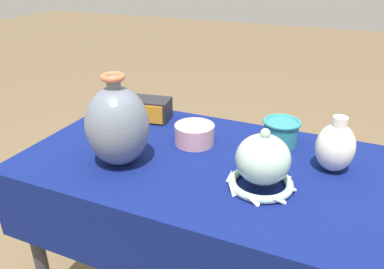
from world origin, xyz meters
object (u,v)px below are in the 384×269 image
Objects in this scene: mosaic_tile_box at (150,109)px; jar_round_ivory at (335,147)px; vase_dome_bell at (262,164)px; pot_squat_rose at (195,134)px; vase_tall_bulbous at (117,125)px; cup_wide_teal at (281,131)px.

jar_round_ivory reaches higher than mosaic_tile_box.
vase_dome_bell reaches higher than pot_squat_rose.
jar_round_ivory is at bearing 0.62° from pot_squat_rose.
vase_tall_bulbous is 1.47× the size of vase_dome_bell.
vase_tall_bulbous is 0.53m from cup_wide_teal.
cup_wide_teal reaches higher than mosaic_tile_box.
vase_dome_bell reaches higher than cup_wide_teal.
mosaic_tile_box is 1.24× the size of pot_squat_rose.
pot_squat_rose is (-0.44, -0.00, -0.04)m from jar_round_ivory.
pot_squat_rose is (-0.27, 0.17, -0.04)m from vase_dome_bell.
pot_squat_rose is (0.24, -0.12, -0.01)m from mosaic_tile_box.
pot_squat_rose is at bearing 53.26° from vase_tall_bulbous.
jar_round_ivory reaches higher than cup_wide_teal.
vase_dome_bell reaches higher than mosaic_tile_box.
cup_wide_teal is 0.94× the size of pot_squat_rose.
mosaic_tile_box is at bearing 150.28° from vase_dome_bell.
vase_dome_bell is at bearing -134.03° from jar_round_ivory.
mosaic_tile_box is at bearing 103.88° from vase_tall_bulbous.
cup_wide_teal is at bearing -10.64° from mosaic_tile_box.
vase_dome_bell is 1.51× the size of cup_wide_teal.
vase_dome_bell is 0.32m from pot_squat_rose.
vase_tall_bulbous is at bearing -174.76° from vase_dome_bell.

